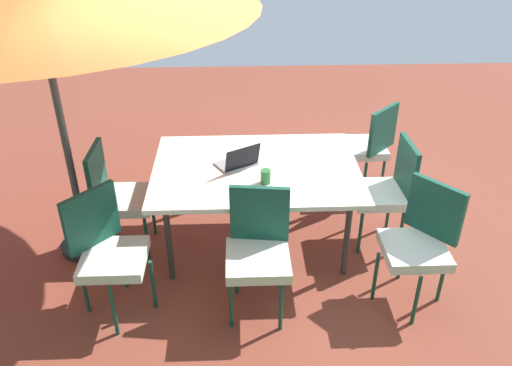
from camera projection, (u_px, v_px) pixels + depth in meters
ground_plane at (256, 242)px, 4.78m from camera, size 10.00×10.00×0.02m
dining_table at (256, 172)px, 4.40m from camera, size 1.73×1.25×0.77m
chair_east at (117, 194)px, 4.43m from camera, size 0.47×0.46×0.98m
chair_southwest at (368, 144)px, 5.24m from camera, size 0.59×0.59×0.98m
chair_northwest at (420, 240)px, 3.87m from camera, size 0.59×0.58×0.98m
chair_north at (258, 248)px, 3.79m from camera, size 0.47×0.48×0.98m
chair_northeast at (108, 249)px, 3.78m from camera, size 0.59×0.59×0.98m
chair_west at (387, 188)px, 4.51m from camera, size 0.47×0.46×0.98m
laptop at (238, 162)px, 4.36m from camera, size 0.40×0.37×0.21m
cup at (266, 177)px, 4.13m from camera, size 0.08×0.08×0.12m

